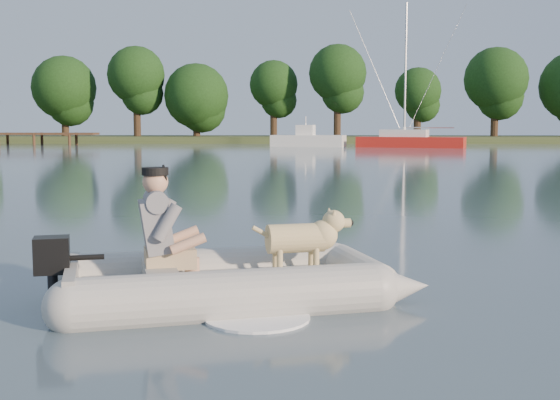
{
  "coord_description": "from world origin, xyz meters",
  "views": [
    {
      "loc": [
        0.65,
        -6.84,
        1.71
      ],
      "look_at": [
        0.33,
        2.11,
        0.75
      ],
      "focal_mm": 45.0,
      "sensor_mm": 36.0,
      "label": 1
    }
  ],
  "objects_px": {
    "man": "(158,222)",
    "motorboat": "(308,132)",
    "dog": "(296,243)",
    "sailboat": "(410,141)",
    "dinghy": "(233,239)"
  },
  "relations": [
    {
      "from": "sailboat",
      "to": "dog",
      "type": "bearing_deg",
      "value": -81.87
    },
    {
      "from": "man",
      "to": "motorboat",
      "type": "relative_size",
      "value": 0.19
    },
    {
      "from": "dinghy",
      "to": "dog",
      "type": "xyz_separation_m",
      "value": [
        0.61,
        0.24,
        -0.08
      ]
    },
    {
      "from": "man",
      "to": "motorboat",
      "type": "height_order",
      "value": "motorboat"
    },
    {
      "from": "dinghy",
      "to": "motorboat",
      "type": "distance_m",
      "value": 48.3
    },
    {
      "from": "sailboat",
      "to": "dinghy",
      "type": "bearing_deg",
      "value": -82.55
    },
    {
      "from": "dinghy",
      "to": "motorboat",
      "type": "height_order",
      "value": "motorboat"
    },
    {
      "from": "dog",
      "to": "dinghy",
      "type": "bearing_deg",
      "value": -175.43
    },
    {
      "from": "dog",
      "to": "sailboat",
      "type": "bearing_deg",
      "value": 63.8
    },
    {
      "from": "dinghy",
      "to": "man",
      "type": "bearing_deg",
      "value": 175.76
    },
    {
      "from": "dog",
      "to": "motorboat",
      "type": "bearing_deg",
      "value": 73.14
    },
    {
      "from": "dinghy",
      "to": "motorboat",
      "type": "bearing_deg",
      "value": 72.41
    },
    {
      "from": "sailboat",
      "to": "man",
      "type": "bearing_deg",
      "value": -83.34
    },
    {
      "from": "man",
      "to": "dog",
      "type": "distance_m",
      "value": 1.39
    },
    {
      "from": "man",
      "to": "dog",
      "type": "height_order",
      "value": "man"
    }
  ]
}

